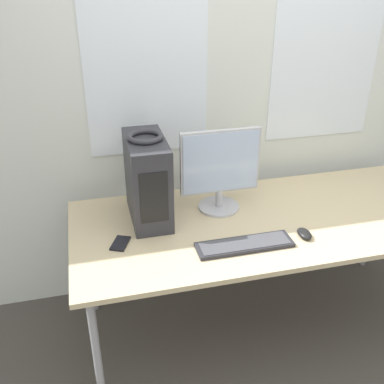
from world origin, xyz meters
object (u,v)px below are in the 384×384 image
pc_tower (148,180)px  mouse (304,234)px  monitor_main (220,169)px  keyboard (245,245)px  cell_phone (120,243)px  headphones (145,137)px

pc_tower → mouse: 0.87m
monitor_main → keyboard: monitor_main is taller
pc_tower → cell_phone: pc_tower is taller
headphones → keyboard: size_ratio=0.38×
monitor_main → keyboard: (0.01, -0.40, -0.23)m
keyboard → mouse: 0.33m
keyboard → mouse: (0.33, 0.01, 0.01)m
headphones → mouse: (0.74, -0.39, -0.46)m
mouse → cell_phone: (-0.93, 0.16, -0.01)m
mouse → monitor_main: bearing=131.2°
pc_tower → monitor_main: (0.40, -0.00, 0.01)m
cell_phone → pc_tower: bearing=75.5°
pc_tower → cell_phone: (-0.18, -0.23, -0.22)m
headphones → keyboard: headphones is taller
mouse → cell_phone: mouse is taller
headphones → keyboard: bearing=-44.1°
pc_tower → keyboard: 0.62m
monitor_main → keyboard: bearing=-88.3°
monitor_main → cell_phone: (-0.59, -0.23, -0.24)m
mouse → headphones: bearing=152.2°
headphones → cell_phone: bearing=-128.5°
cell_phone → mouse: bearing=14.4°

